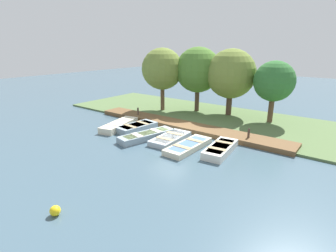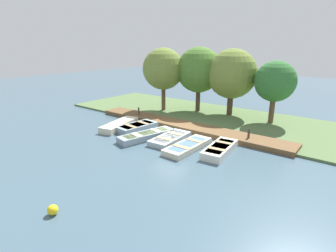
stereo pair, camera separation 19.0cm
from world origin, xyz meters
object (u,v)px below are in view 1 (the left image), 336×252
at_px(buoy, 55,211).
at_px(park_tree_far_left, 162,69).
at_px(mooring_post_far, 248,135).
at_px(rowboat_1, 137,127).
at_px(rowboat_2, 147,136).
at_px(park_tree_right, 274,82).
at_px(park_tree_center, 231,74).
at_px(rowboat_3, 170,138).
at_px(rowboat_4, 188,146).
at_px(park_tree_left, 198,70).
at_px(mooring_post_near, 138,113).
at_px(rowboat_0, 119,125).
at_px(rowboat_5, 220,149).

distance_m(buoy, park_tree_far_left, 15.08).
bearing_deg(mooring_post_far, park_tree_far_left, -108.90).
distance_m(rowboat_1, rowboat_2, 1.80).
bearing_deg(park_tree_right, park_tree_center, -92.71).
relative_size(mooring_post_far, park_tree_center, 0.17).
relative_size(rowboat_3, buoy, 8.27).
distance_m(rowboat_4, park_tree_left, 8.91).
height_order(mooring_post_near, mooring_post_far, same).
xyz_separation_m(park_tree_far_left, park_tree_left, (-1.45, 2.50, -0.05)).
distance_m(rowboat_2, park_tree_left, 8.21).
bearing_deg(rowboat_1, park_tree_center, 162.41).
bearing_deg(mooring_post_far, park_tree_right, -177.69).
bearing_deg(park_tree_center, rowboat_2, -11.82).
height_order(rowboat_0, rowboat_5, rowboat_0).
bearing_deg(park_tree_far_left, rowboat_3, 41.71).
relative_size(rowboat_4, mooring_post_near, 3.77).
bearing_deg(rowboat_5, park_tree_left, -146.92).
bearing_deg(buoy, rowboat_4, 177.55).
distance_m(mooring_post_near, park_tree_center, 7.66).
bearing_deg(rowboat_2, rowboat_1, -103.21).
distance_m(rowboat_2, park_tree_far_left, 7.72).
bearing_deg(rowboat_2, park_tree_right, 161.56).
distance_m(rowboat_5, mooring_post_near, 8.42).
height_order(rowboat_3, buoy, buoy).
distance_m(rowboat_2, rowboat_5, 4.55).
relative_size(rowboat_2, rowboat_5, 1.28).
distance_m(rowboat_5, park_tree_left, 9.31).
relative_size(mooring_post_near, mooring_post_far, 1.00).
bearing_deg(mooring_post_near, buoy, 30.36).
distance_m(park_tree_far_left, park_tree_right, 8.59).
height_order(rowboat_0, park_tree_right, park_tree_right).
bearing_deg(mooring_post_near, park_tree_left, 149.68).
bearing_deg(park_tree_right, buoy, -8.84).
relative_size(rowboat_2, rowboat_3, 1.27).
bearing_deg(park_tree_left, park_tree_right, 92.55).
height_order(rowboat_4, buoy, buoy).
height_order(rowboat_0, rowboat_2, rowboat_0).
distance_m(park_tree_left, park_tree_right, 5.93).
relative_size(rowboat_1, park_tree_right, 0.64).
xyz_separation_m(rowboat_1, rowboat_4, (0.67, 4.47, -0.05)).
relative_size(rowboat_1, rowboat_4, 0.88).
relative_size(rowboat_1, buoy, 8.11).
relative_size(rowboat_2, rowboat_4, 1.14).
distance_m(rowboat_0, rowboat_5, 7.42).
bearing_deg(park_tree_center, mooring_post_far, 35.52).
relative_size(rowboat_3, rowboat_4, 0.90).
bearing_deg(buoy, rowboat_3, -171.54).
distance_m(rowboat_1, park_tree_left, 7.42).
bearing_deg(mooring_post_far, rowboat_3, -55.80).
height_order(rowboat_4, mooring_post_far, mooring_post_far).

